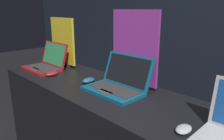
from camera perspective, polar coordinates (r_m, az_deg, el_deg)
wall_back at (r=2.83m, az=25.78°, el=12.94°), size 8.00×0.05×2.80m
laptop_front at (r=2.09m, az=-16.74°, el=1.81°), size 0.37×0.29×0.23m
mouse_front at (r=1.87m, az=-15.41°, el=-0.95°), size 0.06×0.11×0.04m
promo_stand_front at (r=2.15m, az=-12.74°, el=6.86°), size 0.36×0.07×0.46m
laptop_middle at (r=1.47m, az=1.66°, el=-3.31°), size 0.40×0.31×0.23m
mouse_middle at (r=1.64m, az=-6.16°, el=-2.70°), size 0.06×0.11×0.04m
promo_stand_middle at (r=1.54m, az=5.83°, el=5.15°), size 0.39×0.07×0.53m
mouse_back at (r=1.06m, az=18.20°, el=-14.46°), size 0.06×0.10×0.03m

